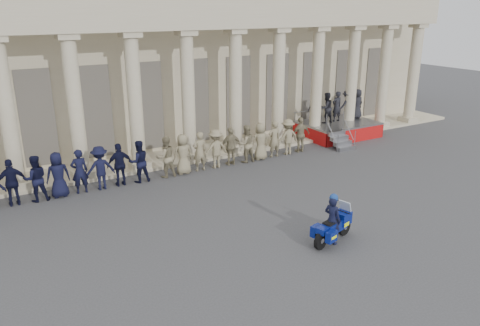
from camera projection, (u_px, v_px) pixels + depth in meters
The scene contains 6 objects.
ground at pixel (253, 231), 16.06m from camera, with size 90.00×90.00×0.00m, color #38383B.
building at pixel (118, 58), 26.67m from camera, with size 40.00×12.50×9.00m.
officer_rank at pixel (121, 165), 19.86m from camera, with size 19.95×0.71×1.87m.
reviewing_stand at pixel (338, 112), 27.26m from camera, with size 4.29×4.10×2.63m.
motorcycle at pixel (334, 226), 15.17m from camera, with size 1.92×1.01×1.26m.
rider at pixel (332, 219), 14.99m from camera, with size 0.53×0.68×1.72m.
Camera 1 is at (-7.71, -12.26, 7.35)m, focal length 35.00 mm.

